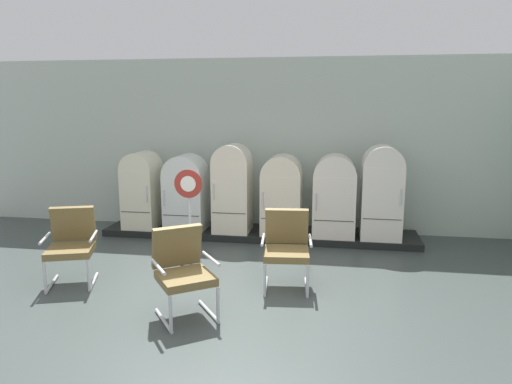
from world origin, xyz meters
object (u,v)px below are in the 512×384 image
object	(u,v)px
refrigerator_3	(282,193)
refrigerator_4	(334,194)
armchair_right	(287,245)
refrigerator_0	(142,187)
armchair_left	(71,242)
refrigerator_1	(186,191)
sign_stand	(190,221)
armchair_center	(183,268)
refrigerator_2	(232,186)
refrigerator_5	(382,190)

from	to	relation	value
refrigerator_3	refrigerator_4	world-z (taller)	refrigerator_4
refrigerator_3	armchair_right	xyz separation A→B (m)	(0.31, -2.11, -0.28)
refrigerator_0	armchair_left	world-z (taller)	refrigerator_0
refrigerator_1	sign_stand	size ratio (longest dim) A/B	0.94
armchair_right	sign_stand	bearing A→B (deg)	159.21
refrigerator_1	refrigerator_4	size ratio (longest dim) A/B	0.96
armchair_center	sign_stand	xyz separation A→B (m)	(-0.43, 1.64, 0.11)
refrigerator_4	refrigerator_1	bearing A→B (deg)	179.84
refrigerator_3	refrigerator_0	bearing A→B (deg)	179.44
refrigerator_2	armchair_right	distance (m)	2.44
refrigerator_2	sign_stand	xyz separation A→B (m)	(-0.31, -1.53, -0.27)
refrigerator_4	sign_stand	distance (m)	2.60
refrigerator_2	armchair_center	world-z (taller)	refrigerator_2
refrigerator_3	refrigerator_5	size ratio (longest dim) A/B	0.88
refrigerator_0	refrigerator_3	world-z (taller)	refrigerator_0
refrigerator_5	armchair_left	bearing A→B (deg)	-149.89
sign_stand	refrigerator_5	bearing A→B (deg)	28.16
refrigerator_1	sign_stand	distance (m)	1.64
refrigerator_0	armchair_right	xyz separation A→B (m)	(2.89, -2.13, -0.30)
refrigerator_2	armchair_left	size ratio (longest dim) A/B	1.55
refrigerator_1	sign_stand	xyz separation A→B (m)	(0.55, -1.54, -0.15)
armchair_left	armchair_right	size ratio (longest dim) A/B	1.00
armchair_right	armchair_center	bearing A→B (deg)	-134.82
refrigerator_0	armchair_center	world-z (taller)	refrigerator_0
armchair_right	armchair_left	bearing A→B (deg)	-173.04
refrigerator_1	armchair_right	bearing A→B (deg)	-45.84
refrigerator_4	armchair_right	distance (m)	2.20
sign_stand	refrigerator_0	bearing A→B (deg)	131.68
refrigerator_4	sign_stand	size ratio (longest dim) A/B	0.98
refrigerator_0	refrigerator_2	distance (m)	1.71
armchair_right	armchair_center	size ratio (longest dim) A/B	1.00
refrigerator_4	refrigerator_5	distance (m)	0.79
armchair_left	armchair_right	world-z (taller)	same
refrigerator_5	armchair_right	bearing A→B (deg)	-123.22
refrigerator_1	refrigerator_3	size ratio (longest dim) A/B	0.98
refrigerator_1	refrigerator_5	size ratio (longest dim) A/B	0.86
refrigerator_1	refrigerator_5	xyz separation A→B (m)	(3.42, 0.00, 0.13)
refrigerator_5	refrigerator_2	bearing A→B (deg)	-179.83
refrigerator_0	sign_stand	xyz separation A→B (m)	(1.39, -1.56, -0.18)
refrigerator_1	armchair_left	size ratio (longest dim) A/B	1.35
refrigerator_0	refrigerator_2	xyz separation A→B (m)	(1.70, -0.03, 0.09)
refrigerator_0	refrigerator_5	size ratio (longest dim) A/B	0.88
refrigerator_2	refrigerator_4	xyz separation A→B (m)	(1.78, -0.00, -0.09)
refrigerator_2	armchair_left	world-z (taller)	refrigerator_2
armchair_left	armchair_center	distance (m)	1.93
sign_stand	refrigerator_4	bearing A→B (deg)	36.14
refrigerator_3	refrigerator_4	distance (m)	0.90
refrigerator_3	armchair_left	size ratio (longest dim) A/B	1.37
refrigerator_2	refrigerator_3	bearing A→B (deg)	0.61
armchair_left	armchair_center	bearing A→B (deg)	-22.06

